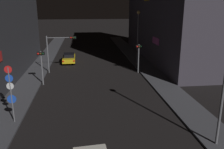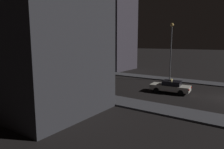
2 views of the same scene
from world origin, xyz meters
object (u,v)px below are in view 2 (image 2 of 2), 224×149
Objects in this scene: taxi at (171,87)px; sign_pole_left at (91,71)px; traffic_light_overhead at (33,57)px; traffic_light_right_kerb at (83,59)px; street_lamp_far_block at (70,46)px; traffic_light_left_kerb at (46,65)px; far_car at (20,71)px; street_lamp_near_block at (171,42)px.

taxi is 1.08× the size of sign_pole_left.
traffic_light_overhead is 1.12× the size of sign_pole_left.
street_lamp_far_block is at bearing 79.11° from traffic_light_right_kerb.
street_lamp_far_block reaches higher than traffic_light_left_kerb.
traffic_light_left_kerb is at bearing -147.92° from street_lamp_far_block.
street_lamp_far_block is at bearing 52.03° from sign_pole_left.
traffic_light_left_kerb reaches higher than taxi.
sign_pole_left reaches higher than far_car.
far_car is at bearing 143.07° from traffic_light_right_kerb.
traffic_light_left_kerb is at bearing 106.67° from taxi.
taxi is 9.32m from sign_pole_left.
street_lamp_near_block reaches higher than traffic_light_overhead.
sign_pole_left is at bearing 161.04° from street_lamp_near_block.
taxi is 0.61× the size of street_lamp_far_block.
taxi is 21.51m from traffic_light_overhead.
traffic_light_overhead is at bearing 171.88° from traffic_light_right_kerb.
traffic_light_overhead is (-0.85, -5.43, 2.72)m from far_car.
traffic_light_left_kerb is at bearing -163.05° from traffic_light_right_kerb.
street_lamp_near_block is (11.02, -18.35, 2.43)m from traffic_light_overhead.
sign_pole_left is 0.50× the size of street_lamp_near_block.
far_car is 1.20× the size of traffic_light_left_kerb.
traffic_light_right_kerb is 4.89m from street_lamp_far_block.
street_lamp_far_block is (12.93, 16.57, 2.46)m from sign_pole_left.
taxi is at bearing -108.51° from traffic_light_right_kerb.
sign_pole_left is (-0.71, -8.91, -0.09)m from traffic_light_left_kerb.
traffic_light_overhead is 0.56× the size of street_lamp_near_block.
street_lamp_near_block is (12.48, -13.44, 3.21)m from traffic_light_left_kerb.
street_lamp_near_block reaches higher than traffic_light_right_kerb.
traffic_light_left_kerb is (-4.84, 16.16, 1.94)m from taxi.
traffic_light_right_kerb is 17.26m from street_lamp_near_block.
sign_pole_left is 21.17m from street_lamp_far_block.
street_lamp_far_block is (0.80, 4.18, 2.40)m from traffic_light_right_kerb.
sign_pole_left is at bearing -134.39° from traffic_light_right_kerb.
traffic_light_overhead is at bearing 99.14° from taxi.
traffic_light_overhead is 1.27× the size of traffic_light_left_kerb.
sign_pole_left is at bearing -127.97° from street_lamp_far_block.
traffic_light_overhead is at bearing -165.62° from street_lamp_far_block.
traffic_light_overhead is 5.17m from traffic_light_left_kerb.
taxi is 20.80m from traffic_light_right_kerb.
street_lamp_far_block is at bearing 72.79° from taxi.
traffic_light_left_kerb is at bearing -106.53° from traffic_light_overhead.
taxi is 16.98m from traffic_light_left_kerb.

